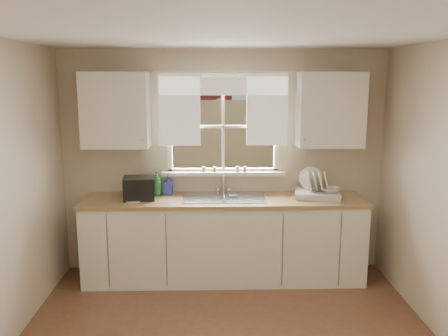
{
  "coord_description": "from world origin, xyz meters",
  "views": [
    {
      "loc": [
        -0.12,
        -3.26,
        2.2
      ],
      "look_at": [
        0.0,
        1.65,
        1.25
      ],
      "focal_mm": 38.0,
      "sensor_mm": 36.0,
      "label": 1
    }
  ],
  "objects_px": {
    "soap_bottle_a": "(157,183)",
    "cup": "(137,196)",
    "black_appliance": "(139,188)",
    "dish_rack": "(317,191)"
  },
  "relations": [
    {
      "from": "dish_rack",
      "to": "soap_bottle_a",
      "type": "bearing_deg",
      "value": 175.81
    },
    {
      "from": "soap_bottle_a",
      "to": "cup",
      "type": "distance_m",
      "value": 0.3
    },
    {
      "from": "soap_bottle_a",
      "to": "black_appliance",
      "type": "relative_size",
      "value": 0.84
    },
    {
      "from": "soap_bottle_a",
      "to": "black_appliance",
      "type": "distance_m",
      "value": 0.24
    },
    {
      "from": "cup",
      "to": "black_appliance",
      "type": "bearing_deg",
      "value": 40.84
    },
    {
      "from": "dish_rack",
      "to": "soap_bottle_a",
      "type": "height_order",
      "value": "dish_rack"
    },
    {
      "from": "cup",
      "to": "soap_bottle_a",
      "type": "bearing_deg",
      "value": 27.75
    },
    {
      "from": "cup",
      "to": "black_appliance",
      "type": "height_order",
      "value": "black_appliance"
    },
    {
      "from": "dish_rack",
      "to": "cup",
      "type": "relative_size",
      "value": 4.68
    },
    {
      "from": "dish_rack",
      "to": "cup",
      "type": "distance_m",
      "value": 1.95
    }
  ]
}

